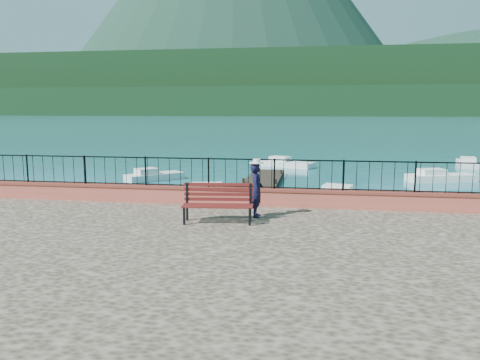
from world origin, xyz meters
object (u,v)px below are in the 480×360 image
(person, at_px, (257,190))
(boat_1, at_px, (349,194))
(park_bench, at_px, (218,211))
(boat_3, at_px, (155,174))
(boat_2, at_px, (441,175))
(boat_4, at_px, (287,162))
(boat_5, at_px, (467,161))
(boat_0, at_px, (220,191))

(person, xyz_separation_m, boat_1, (3.33, 8.81, -1.60))
(park_bench, relative_size, boat_3, 0.57)
(park_bench, distance_m, boat_2, 20.04)
(boat_1, bearing_deg, park_bench, -98.52)
(person, distance_m, boat_4, 21.97)
(boat_4, relative_size, boat_5, 1.23)
(boat_2, distance_m, boat_3, 17.54)
(boat_1, xyz_separation_m, boat_3, (-11.40, 5.15, 0.00))
(person, height_order, boat_2, person)
(park_bench, height_order, boat_2, park_bench)
(boat_1, distance_m, boat_4, 13.61)
(boat_0, height_order, boat_4, same)
(boat_0, height_order, boat_1, same)
(boat_1, height_order, boat_5, same)
(boat_1, bearing_deg, boat_4, 121.12)
(park_bench, xyz_separation_m, boat_3, (-7.09, 14.86, -1.12))
(park_bench, distance_m, boat_0, 9.81)
(boat_2, height_order, boat_5, same)
(boat_0, distance_m, boat_5, 22.54)
(park_bench, xyz_separation_m, boat_2, (10.30, 17.16, -1.12))
(boat_0, xyz_separation_m, boat_5, (16.11, 15.75, 0.00))
(park_bench, xyz_separation_m, boat_1, (4.31, 9.71, -1.12))
(boat_2, bearing_deg, park_bench, -137.14)
(person, relative_size, boat_0, 0.37)
(boat_2, bearing_deg, boat_0, -164.24)
(boat_3, bearing_deg, boat_2, -37.63)
(boat_0, relative_size, boat_3, 1.23)
(boat_4, height_order, boat_5, same)
(park_bench, bearing_deg, boat_4, 82.56)
(boat_0, bearing_deg, boat_3, 121.88)
(boat_4, bearing_deg, boat_0, -75.69)
(person, xyz_separation_m, boat_5, (13.24, 24.42, -1.60))
(boat_2, distance_m, boat_4, 11.21)
(person, distance_m, boat_2, 18.81)
(boat_0, bearing_deg, park_bench, -91.39)
(boat_5, bearing_deg, park_bench, 161.27)
(boat_1, relative_size, boat_3, 1.05)
(boat_4, bearing_deg, boat_2, -5.25)
(person, height_order, boat_3, person)
(person, relative_size, boat_3, 0.45)
(boat_0, relative_size, boat_5, 1.29)
(person, distance_m, boat_5, 27.82)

